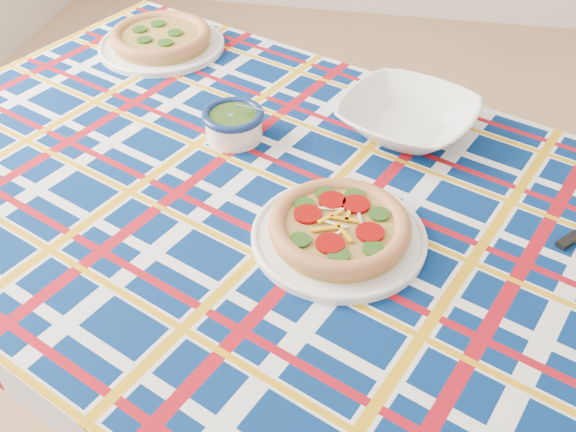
% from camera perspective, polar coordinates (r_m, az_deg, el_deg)
% --- Properties ---
extents(floor, '(4.00, 4.00, 0.00)m').
position_cam_1_polar(floor, '(2.02, 11.38, -6.30)').
color(floor, '#AC7C58').
rests_on(floor, ground).
extents(dining_table, '(1.83, 1.53, 0.74)m').
position_cam_1_polar(dining_table, '(1.18, -1.45, -1.04)').
color(dining_table, brown).
rests_on(dining_table, floor).
extents(tablecloth, '(1.87, 1.57, 0.10)m').
position_cam_1_polar(tablecloth, '(1.17, -1.46, -0.17)').
color(tablecloth, '#042056').
rests_on(tablecloth, dining_table).
extents(main_focaccia_plate, '(0.39, 0.39, 0.06)m').
position_cam_1_polar(main_focaccia_plate, '(1.03, 4.60, -0.94)').
color(main_focaccia_plate, '#A3813A').
rests_on(main_focaccia_plate, tablecloth).
extents(pesto_bowl, '(0.15, 0.15, 0.07)m').
position_cam_1_polar(pesto_bowl, '(1.27, -4.88, 8.34)').
color(pesto_bowl, '#1D370F').
rests_on(pesto_bowl, tablecloth).
extents(serving_bowl, '(0.34, 0.34, 0.06)m').
position_cam_1_polar(serving_bowl, '(1.30, 10.57, 8.58)').
color(serving_bowl, white).
rests_on(serving_bowl, tablecloth).
extents(second_focaccia_plate, '(0.42, 0.42, 0.06)m').
position_cam_1_polar(second_focaccia_plate, '(1.63, -11.24, 15.31)').
color(second_focaccia_plate, '#A3813A').
rests_on(second_focaccia_plate, tablecloth).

